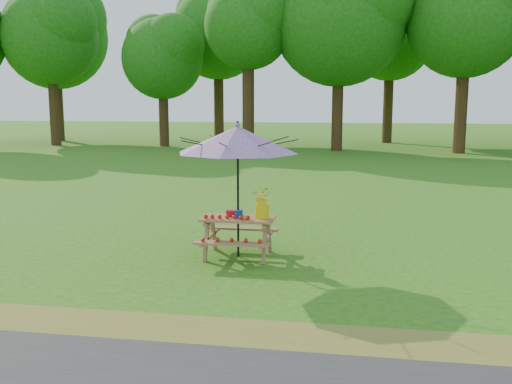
# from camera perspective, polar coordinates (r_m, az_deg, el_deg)

# --- Properties ---
(ground) EXTENTS (120.00, 120.00, 0.00)m
(ground) POSITION_cam_1_polar(r_m,az_deg,el_deg) (9.18, 22.87, -7.89)
(ground) COLOR #266713
(ground) RESTS_ON ground
(picnic_table) EXTENTS (1.20, 1.32, 0.67)m
(picnic_table) POSITION_cam_1_polar(r_m,az_deg,el_deg) (9.49, -1.80, -4.57)
(picnic_table) COLOR #916241
(picnic_table) RESTS_ON ground
(patio_umbrella) EXTENTS (2.15, 2.15, 2.25)m
(patio_umbrella) POSITION_cam_1_polar(r_m,az_deg,el_deg) (9.25, -1.84, 5.25)
(patio_umbrella) COLOR black
(patio_umbrella) RESTS_ON ground
(produce_bins) EXTENTS (0.30, 0.32, 0.13)m
(produce_bins) POSITION_cam_1_polar(r_m,az_deg,el_deg) (9.45, -2.02, -2.17)
(produce_bins) COLOR red
(produce_bins) RESTS_ON picnic_table
(tomatoes_row) EXTENTS (0.77, 0.13, 0.07)m
(tomatoes_row) POSITION_cam_1_polar(r_m,az_deg,el_deg) (9.27, -2.93, -2.51)
(tomatoes_row) COLOR red
(tomatoes_row) RESTS_ON picnic_table
(flower_bucket) EXTENTS (0.34, 0.31, 0.52)m
(flower_bucket) POSITION_cam_1_polar(r_m,az_deg,el_deg) (9.32, 0.63, -0.92)
(flower_bucket) COLOR yellow
(flower_bucket) RESTS_ON picnic_table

